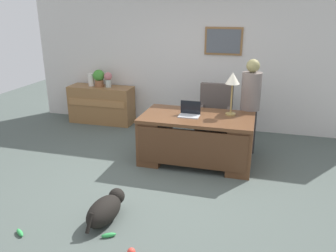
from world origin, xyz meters
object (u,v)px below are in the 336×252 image
at_px(potted_plant, 99,77).
at_px(dog_toy_bone, 109,235).
at_px(credenza, 102,105).
at_px(dog_toy_plush, 20,233).
at_px(desk_lamp, 233,81).
at_px(vase_with_flowers, 108,79).
at_px(armchair, 214,117).
at_px(dog_toy_ball, 131,252).
at_px(vase_empty, 91,80).
at_px(laptop, 190,112).
at_px(desk, 196,138).
at_px(dog_lying, 106,209).
at_px(person_standing, 250,106).

relative_size(potted_plant, dog_toy_bone, 2.20).
bearing_deg(credenza, dog_toy_plush, -77.44).
bearing_deg(desk_lamp, vase_with_flowers, 155.17).
bearing_deg(vase_with_flowers, armchair, -12.24).
bearing_deg(dog_toy_ball, credenza, 119.57).
height_order(vase_empty, dog_toy_bone, vase_empty).
height_order(credenza, laptop, laptop).
xyz_separation_m(credenza, armchair, (2.53, -0.51, 0.08)).
relative_size(vase_with_flowers, vase_empty, 1.16).
xyz_separation_m(laptop, vase_empty, (-2.47, 1.47, 0.10)).
height_order(desk_lamp, vase_with_flowers, desk_lamp).
height_order(laptop, dog_toy_ball, laptop).
distance_m(desk_lamp, dog_toy_bone, 2.92).
bearing_deg(potted_plant, dog_toy_bone, -62.99).
distance_m(vase_with_flowers, dog_toy_ball, 4.43).
bearing_deg(potted_plant, armchair, -11.26).
bearing_deg(armchair, potted_plant, 168.74).
xyz_separation_m(laptop, vase_with_flowers, (-2.07, 1.47, 0.14)).
height_order(desk, credenza, credenza).
height_order(desk_lamp, potted_plant, desk_lamp).
height_order(laptop, dog_toy_bone, laptop).
bearing_deg(desk, desk_lamp, 24.73).
distance_m(laptop, vase_empty, 2.87).
height_order(dog_lying, potted_plant, potted_plant).
distance_m(dog_lying, dog_toy_plush, 0.96).
bearing_deg(person_standing, vase_empty, 165.92).
bearing_deg(vase_with_flowers, desk, -33.87).
bearing_deg(dog_toy_ball, desk_lamp, 74.96).
distance_m(desk, potted_plant, 2.88).
height_order(armchair, laptop, armchair).
distance_m(vase_with_flowers, vase_empty, 0.40).
distance_m(credenza, dog_toy_ball, 4.43).
distance_m(armchair, person_standing, 0.79).
bearing_deg(potted_plant, vase_empty, 180.00).
height_order(credenza, dog_toy_bone, credenza).
distance_m(person_standing, vase_empty, 3.47).
xyz_separation_m(credenza, vase_empty, (-0.21, 0.00, 0.54)).
distance_m(credenza, laptop, 2.73).
bearing_deg(credenza, dog_toy_bone, -63.25).
bearing_deg(desk_lamp, dog_toy_plush, -127.64).
bearing_deg(vase_empty, dog_toy_plush, -74.54).
bearing_deg(desk_lamp, desk, -155.27).
bearing_deg(vase_with_flowers, desk_lamp, -24.83).
xyz_separation_m(person_standing, dog_toy_bone, (-1.32, -2.79, -0.80)).
bearing_deg(dog_toy_ball, vase_empty, 121.85).
height_order(potted_plant, dog_toy_bone, potted_plant).
distance_m(person_standing, vase_with_flowers, 3.09).
bearing_deg(potted_plant, dog_toy_plush, -77.14).
height_order(dog_lying, dog_toy_ball, dog_lying).
bearing_deg(dog_toy_ball, dog_toy_bone, 149.23).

